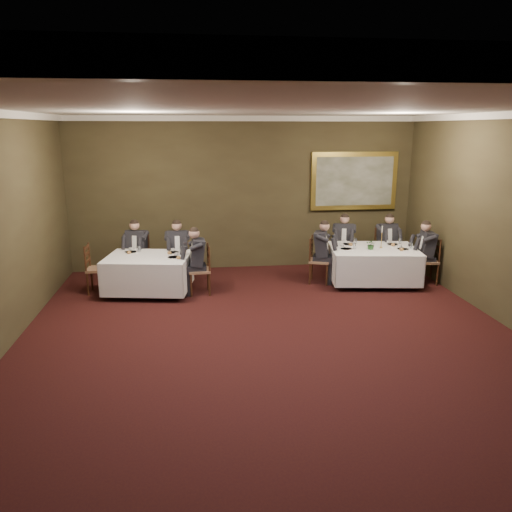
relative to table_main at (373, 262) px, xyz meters
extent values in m
plane|color=black|center=(-2.60, -3.39, -0.45)|extent=(10.00, 10.00, 0.00)
cube|color=silver|center=(-2.60, -3.39, 3.05)|extent=(8.00, 10.00, 0.10)
cube|color=#372E1B|center=(-2.60, 1.61, 1.30)|extent=(8.00, 0.10, 3.50)
cube|color=white|center=(-2.60, 1.56, 2.99)|extent=(8.00, 0.10, 0.12)
cube|color=black|center=(0.00, 0.00, 0.28)|extent=(1.90, 1.53, 0.04)
cube|color=white|center=(0.00, 0.00, 0.31)|extent=(1.97, 1.60, 0.02)
cube|color=white|center=(0.00, 0.00, -0.02)|extent=(1.99, 1.62, 0.65)
cube|color=black|center=(-4.71, -0.10, 0.28)|extent=(1.73, 1.41, 0.04)
cube|color=white|center=(-4.71, -0.10, 0.31)|extent=(1.80, 1.48, 0.02)
cube|color=white|center=(-4.71, -0.10, -0.02)|extent=(1.82, 1.50, 0.65)
cube|color=brown|center=(-0.36, 0.98, 0.04)|extent=(0.55, 0.53, 0.05)
cube|color=black|center=(-0.30, 1.16, 0.28)|extent=(0.37, 0.14, 0.54)
cube|color=black|center=(-0.36, 0.98, 0.41)|extent=(0.49, 0.42, 0.55)
sphere|color=tan|center=(-0.36, 0.98, 0.79)|extent=(0.26, 0.26, 0.21)
cube|color=brown|center=(0.61, 0.85, 0.04)|extent=(0.49, 0.47, 0.05)
cube|color=black|center=(0.59, 1.04, 0.28)|extent=(0.38, 0.07, 0.54)
cube|color=black|center=(0.61, 0.85, 0.41)|extent=(0.45, 0.36, 0.55)
sphere|color=tan|center=(0.61, 0.85, 0.79)|extent=(0.23, 0.23, 0.21)
cube|color=brown|center=(-1.13, 0.15, 0.04)|extent=(0.54, 0.56, 0.05)
cube|color=black|center=(-1.31, 0.22, 0.28)|extent=(0.16, 0.37, 0.54)
cube|color=black|center=(-1.13, 0.15, 0.41)|extent=(0.43, 0.50, 0.55)
sphere|color=tan|center=(-1.13, 0.15, 0.79)|extent=(0.27, 0.27, 0.21)
cube|color=brown|center=(1.13, -0.15, 0.04)|extent=(0.47, 0.48, 0.05)
cube|color=black|center=(1.32, -0.18, 0.28)|extent=(0.07, 0.38, 0.54)
cube|color=black|center=(1.13, -0.15, 0.41)|extent=(0.36, 0.45, 0.55)
sphere|color=tan|center=(1.13, -0.15, 0.79)|extent=(0.23, 0.23, 0.21)
cube|color=brown|center=(-5.01, 0.79, 0.04)|extent=(0.53, 0.52, 0.05)
cube|color=black|center=(-4.96, 0.97, 0.28)|extent=(0.37, 0.13, 0.54)
cube|color=black|center=(-5.01, 0.79, 0.41)|extent=(0.49, 0.41, 0.55)
sphere|color=tan|center=(-5.01, 0.79, 0.79)|extent=(0.26, 0.26, 0.21)
cube|color=brown|center=(-4.14, 0.65, 0.04)|extent=(0.44, 0.42, 0.05)
cube|color=black|center=(-4.14, 0.84, 0.28)|extent=(0.38, 0.03, 0.54)
cube|color=black|center=(-4.14, 0.65, 0.41)|extent=(0.42, 0.31, 0.55)
sphere|color=tan|center=(-4.14, 0.65, 0.79)|extent=(0.21, 0.21, 0.21)
cube|color=brown|center=(-3.69, -0.27, 0.04)|extent=(0.44, 0.46, 0.05)
cube|color=black|center=(-3.50, -0.26, 0.28)|extent=(0.05, 0.38, 0.54)
cube|color=black|center=(-3.69, -0.27, 0.41)|extent=(0.33, 0.44, 0.55)
sphere|color=tan|center=(-3.69, -0.27, 0.79)|extent=(0.22, 0.22, 0.21)
cube|color=brown|center=(-5.72, 0.06, 0.04)|extent=(0.43, 0.45, 0.05)
cube|color=black|center=(-5.91, 0.07, 0.28)|extent=(0.03, 0.38, 0.54)
imported|color=#2D5926|center=(-0.10, -0.10, 0.43)|extent=(0.27, 0.25, 0.24)
cylinder|color=gold|center=(0.16, 0.02, 0.33)|extent=(0.07, 0.07, 0.02)
cylinder|color=gold|center=(0.16, 0.02, 0.50)|extent=(0.02, 0.02, 0.32)
cylinder|color=white|center=(0.16, 0.02, 0.73)|extent=(0.02, 0.02, 0.14)
cylinder|color=white|center=(-0.43, 0.44, 0.32)|extent=(0.25, 0.25, 0.01)
cylinder|color=white|center=(-0.43, 0.59, 0.35)|extent=(0.08, 0.08, 0.05)
cylinder|color=white|center=(-0.26, 0.44, 0.39)|extent=(0.06, 0.06, 0.14)
cylinder|color=white|center=(-5.08, 0.31, 0.32)|extent=(0.25, 0.25, 0.01)
cylinder|color=white|center=(-5.08, 0.46, 0.35)|extent=(0.08, 0.08, 0.05)
cylinder|color=white|center=(-4.91, 0.31, 0.39)|extent=(0.06, 0.06, 0.14)
cube|color=gold|center=(0.00, 1.55, 1.57)|extent=(2.06, 0.08, 1.35)
cube|color=#4B4E34|center=(0.00, 1.51, 1.57)|extent=(1.84, 0.01, 1.13)
camera|label=1|loc=(-3.74, -9.89, 2.80)|focal=35.00mm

